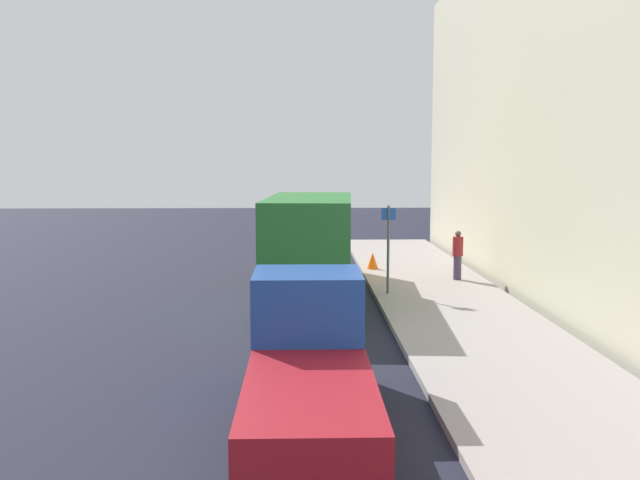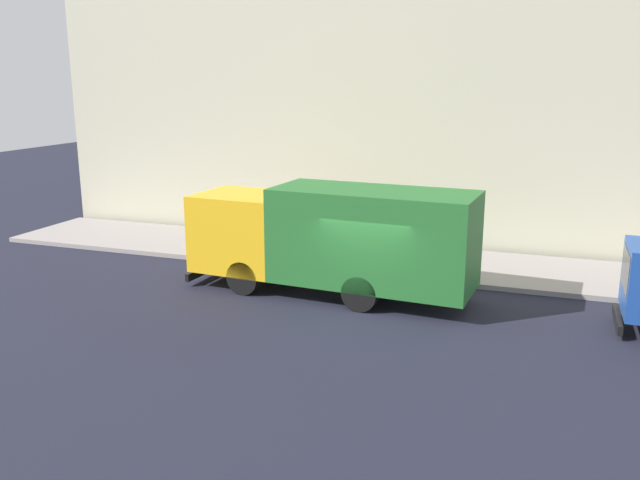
% 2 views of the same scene
% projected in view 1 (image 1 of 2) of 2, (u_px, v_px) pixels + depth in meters
% --- Properties ---
extents(ground, '(80.00, 80.00, 0.00)m').
position_uv_depth(ground, '(275.00, 306.00, 19.62)').
color(ground, '#1D1E2D').
extents(sidewalk, '(4.08, 30.00, 0.16)m').
position_uv_depth(sidewalk, '(448.00, 303.00, 19.74)').
color(sidewalk, '#9B928E').
rests_on(sidewalk, ground).
extents(building_facade, '(0.50, 30.00, 11.70)m').
position_uv_depth(building_facade, '(542.00, 101.00, 19.13)').
color(building_facade, beige).
rests_on(building_facade, ground).
extents(large_utility_truck, '(2.91, 8.52, 3.16)m').
position_uv_depth(large_utility_truck, '(312.00, 241.00, 20.69)').
color(large_utility_truck, yellow).
rests_on(large_utility_truck, ground).
extents(small_flatbed_truck, '(1.95, 5.51, 2.22)m').
position_uv_depth(small_flatbed_truck, '(308.00, 353.00, 11.21)').
color(small_flatbed_truck, '#1C4496').
rests_on(small_flatbed_truck, ground).
extents(pedestrian_walking, '(0.39, 0.39, 1.67)m').
position_uv_depth(pedestrian_walking, '(458.00, 254.00, 23.02)').
color(pedestrian_walking, '#473755').
rests_on(pedestrian_walking, sidewalk).
extents(traffic_cone_orange, '(0.43, 0.43, 0.61)m').
position_uv_depth(traffic_cone_orange, '(373.00, 261.00, 25.38)').
color(traffic_cone_orange, orange).
rests_on(traffic_cone_orange, sidewalk).
extents(street_sign_post, '(0.44, 0.08, 2.68)m').
position_uv_depth(street_sign_post, '(388.00, 242.00, 20.58)').
color(street_sign_post, '#4C5156').
rests_on(street_sign_post, sidewalk).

